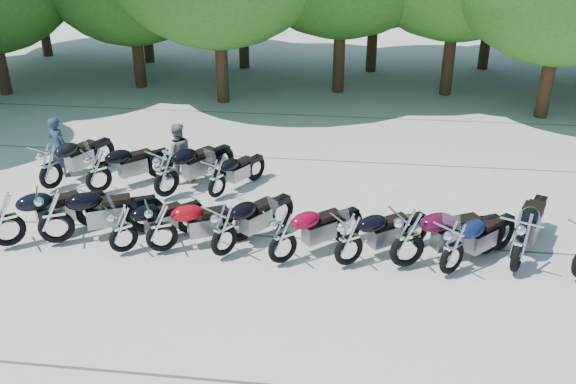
# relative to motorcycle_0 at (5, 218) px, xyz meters

# --- Properties ---
(ground) EXTENTS (90.00, 90.00, 0.00)m
(ground) POSITION_rel_motorcycle_0_xyz_m (5.74, -0.35, -0.71)
(ground) COLOR #A29C93
(ground) RESTS_ON ground
(motorcycle_0) EXTENTS (2.40, 2.20, 1.42)m
(motorcycle_0) POSITION_rel_motorcycle_0_xyz_m (0.00, 0.00, 0.00)
(motorcycle_0) COLOR black
(motorcycle_0) RESTS_ON ground
(motorcycle_1) EXTENTS (2.65, 1.83, 1.45)m
(motorcycle_1) POSITION_rel_motorcycle_0_xyz_m (0.95, 0.23, 0.02)
(motorcycle_1) COLOR black
(motorcycle_1) RESTS_ON ground
(motorcycle_2) EXTENTS (2.02, 1.96, 1.22)m
(motorcycle_2) POSITION_rel_motorcycle_0_xyz_m (2.47, 0.07, -0.10)
(motorcycle_2) COLOR black
(motorcycle_2) RESTS_ON ground
(motorcycle_3) EXTENTS (2.37, 1.67, 1.30)m
(motorcycle_3) POSITION_rel_motorcycle_0_xyz_m (3.25, 0.17, -0.06)
(motorcycle_3) COLOR #990510
(motorcycle_3) RESTS_ON ground
(motorcycle_4) EXTENTS (1.93, 2.32, 1.32)m
(motorcycle_4) POSITION_rel_motorcycle_0_xyz_m (4.55, 0.18, -0.05)
(motorcycle_4) COLOR black
(motorcycle_4) RESTS_ON ground
(motorcycle_5) EXTENTS (2.20, 2.04, 1.30)m
(motorcycle_5) POSITION_rel_motorcycle_0_xyz_m (5.77, 0.04, -0.06)
(motorcycle_5) COLOR maroon
(motorcycle_5) RESTS_ON ground
(motorcycle_6) EXTENTS (2.25, 1.92, 1.29)m
(motorcycle_6) POSITION_rel_motorcycle_0_xyz_m (7.08, 0.12, -0.06)
(motorcycle_6) COLOR black
(motorcycle_6) RESTS_ON ground
(motorcycle_7) EXTENTS (2.65, 1.83, 1.45)m
(motorcycle_7) POSITION_rel_motorcycle_0_xyz_m (8.21, 0.18, 0.02)
(motorcycle_7) COLOR #3B081C
(motorcycle_7) RESTS_ON ground
(motorcycle_8) EXTENTS (2.12, 2.12, 1.30)m
(motorcycle_8) POSITION_rel_motorcycle_0_xyz_m (9.06, 0.04, -0.06)
(motorcycle_8) COLOR #0C1639
(motorcycle_8) RESTS_ON ground
(motorcycle_9) EXTENTS (1.77, 2.67, 1.46)m
(motorcycle_9) POSITION_rel_motorcycle_0_xyz_m (10.34, 0.29, 0.02)
(motorcycle_9) COLOR black
(motorcycle_9) RESTS_ON ground
(motorcycle_11) EXTENTS (1.63, 2.53, 1.37)m
(motorcycle_11) POSITION_rel_motorcycle_0_xyz_m (-0.45, 2.83, -0.02)
(motorcycle_11) COLOR black
(motorcycle_11) RESTS_ON ground
(motorcycle_12) EXTENTS (2.15, 2.18, 1.33)m
(motorcycle_12) POSITION_rel_motorcycle_0_xyz_m (0.82, 2.76, -0.04)
(motorcycle_12) COLOR black
(motorcycle_12) RESTS_ON ground
(motorcycle_13) EXTENTS (2.06, 2.52, 1.43)m
(motorcycle_13) POSITION_rel_motorcycle_0_xyz_m (2.56, 2.73, 0.01)
(motorcycle_13) COLOR black
(motorcycle_13) RESTS_ON ground
(motorcycle_14) EXTENTS (1.56, 2.06, 1.15)m
(motorcycle_14) POSITION_rel_motorcycle_0_xyz_m (3.78, 2.85, -0.14)
(motorcycle_14) COLOR black
(motorcycle_14) RESTS_ON ground
(rider_0) EXTENTS (0.70, 0.60, 1.63)m
(rider_0) POSITION_rel_motorcycle_0_xyz_m (-0.64, 3.77, 0.11)
(rider_0) COLOR #1C2D3A
(rider_0) RESTS_ON ground
(rider_1) EXTENTS (0.96, 0.87, 1.62)m
(rider_1) POSITION_rel_motorcycle_0_xyz_m (2.58, 3.71, 0.10)
(rider_1) COLOR gray
(rider_1) RESTS_ON ground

